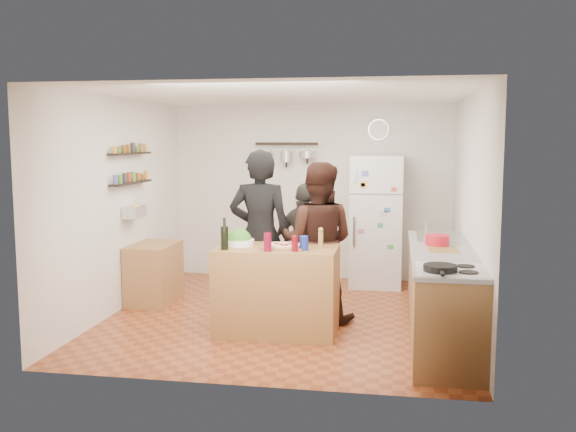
% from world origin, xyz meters
% --- Properties ---
extents(room_shell, '(4.20, 4.20, 4.20)m').
position_xyz_m(room_shell, '(0.00, 0.39, 1.25)').
color(room_shell, brown).
rests_on(room_shell, ground).
extents(prep_island, '(1.25, 0.72, 0.91)m').
position_xyz_m(prep_island, '(0.01, -0.62, 0.46)').
color(prep_island, '#A36B3C').
rests_on(prep_island, floor).
extents(pizza_board, '(0.42, 0.34, 0.02)m').
position_xyz_m(pizza_board, '(0.09, -0.64, 0.92)').
color(pizza_board, brown).
rests_on(pizza_board, prep_island).
extents(pizza, '(0.34, 0.34, 0.02)m').
position_xyz_m(pizza, '(0.09, -0.64, 0.94)').
color(pizza, '#D4B58C').
rests_on(pizza, pizza_board).
extents(salad_bowl, '(0.33, 0.33, 0.07)m').
position_xyz_m(salad_bowl, '(-0.41, -0.57, 0.94)').
color(salad_bowl, white).
rests_on(salad_bowl, prep_island).
extents(wine_bottle, '(0.08, 0.08, 0.24)m').
position_xyz_m(wine_bottle, '(-0.49, -0.84, 1.03)').
color(wine_bottle, black).
rests_on(wine_bottle, prep_island).
extents(wine_glass_near, '(0.08, 0.08, 0.19)m').
position_xyz_m(wine_glass_near, '(-0.04, -0.86, 1.00)').
color(wine_glass_near, maroon).
rests_on(wine_glass_near, prep_island).
extents(wine_glass_far, '(0.06, 0.06, 0.16)m').
position_xyz_m(wine_glass_far, '(0.23, -0.82, 0.99)').
color(wine_glass_far, '#600811').
rests_on(wine_glass_far, prep_island).
extents(pepper_mill, '(0.05, 0.05, 0.17)m').
position_xyz_m(pepper_mill, '(0.46, -0.57, 0.99)').
color(pepper_mill, '#9D7641').
rests_on(pepper_mill, prep_island).
extents(salt_canister, '(0.09, 0.09, 0.15)m').
position_xyz_m(salt_canister, '(0.31, -0.74, 0.98)').
color(salt_canister, navy).
rests_on(salt_canister, prep_island).
extents(person_left, '(0.72, 0.49, 1.92)m').
position_xyz_m(person_left, '(-0.28, -0.12, 0.96)').
color(person_left, black).
rests_on(person_left, floor).
extents(person_center, '(0.90, 0.72, 1.78)m').
position_xyz_m(person_center, '(0.36, -0.07, 0.89)').
color(person_center, black).
rests_on(person_center, floor).
extents(person_back, '(0.95, 0.59, 1.50)m').
position_xyz_m(person_back, '(0.16, 0.44, 0.75)').
color(person_back, '#2D2B28').
rests_on(person_back, floor).
extents(counter_run, '(0.63, 2.63, 0.90)m').
position_xyz_m(counter_run, '(1.70, -0.55, 0.45)').
color(counter_run, '#9E7042').
rests_on(counter_run, floor).
extents(stove_top, '(0.60, 0.62, 0.02)m').
position_xyz_m(stove_top, '(1.70, -1.50, 0.91)').
color(stove_top, white).
rests_on(stove_top, counter_run).
extents(skillet, '(0.29, 0.29, 0.06)m').
position_xyz_m(skillet, '(1.60, -1.60, 0.95)').
color(skillet, black).
rests_on(skillet, stove_top).
extents(sink, '(0.50, 0.80, 0.03)m').
position_xyz_m(sink, '(1.70, 0.30, 0.92)').
color(sink, silver).
rests_on(sink, counter_run).
extents(cutting_board, '(0.30, 0.40, 0.02)m').
position_xyz_m(cutting_board, '(1.70, -0.54, 0.91)').
color(cutting_board, olive).
rests_on(cutting_board, counter_run).
extents(red_bowl, '(0.25, 0.25, 0.11)m').
position_xyz_m(red_bowl, '(1.65, -0.25, 0.97)').
color(red_bowl, red).
rests_on(red_bowl, counter_run).
extents(fridge, '(0.70, 0.68, 1.80)m').
position_xyz_m(fridge, '(0.95, 1.75, 0.90)').
color(fridge, white).
rests_on(fridge, floor).
extents(wall_clock, '(0.30, 0.03, 0.30)m').
position_xyz_m(wall_clock, '(0.95, 2.08, 2.15)').
color(wall_clock, silver).
rests_on(wall_clock, back_wall).
extents(spice_shelf_lower, '(0.12, 1.00, 0.02)m').
position_xyz_m(spice_shelf_lower, '(-1.93, 0.20, 1.50)').
color(spice_shelf_lower, black).
rests_on(spice_shelf_lower, left_wall).
extents(spice_shelf_upper, '(0.12, 1.00, 0.02)m').
position_xyz_m(spice_shelf_upper, '(-1.93, 0.20, 1.85)').
color(spice_shelf_upper, black).
rests_on(spice_shelf_upper, left_wall).
extents(produce_basket, '(0.18, 0.35, 0.14)m').
position_xyz_m(produce_basket, '(-1.90, 0.20, 1.15)').
color(produce_basket, silver).
rests_on(produce_basket, left_wall).
extents(side_table, '(0.50, 0.80, 0.73)m').
position_xyz_m(side_table, '(-1.74, 0.37, 0.36)').
color(side_table, '#A77746').
rests_on(side_table, floor).
extents(pot_rack, '(0.90, 0.04, 0.04)m').
position_xyz_m(pot_rack, '(-0.35, 2.00, 1.95)').
color(pot_rack, black).
rests_on(pot_rack, back_wall).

